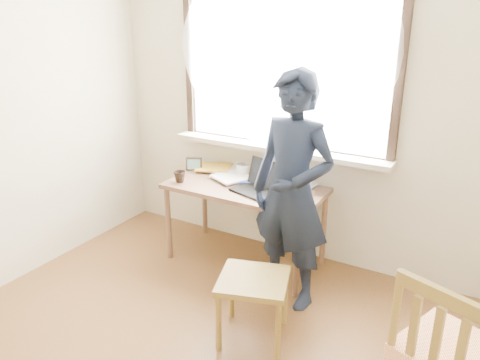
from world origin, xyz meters
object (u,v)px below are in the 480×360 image
Objects in this scene: desk at (245,194)px; person at (292,192)px; work_chair at (253,287)px; mug_dark at (180,177)px; laptop at (259,184)px; mug_white at (243,169)px.

person is at bearing -29.49° from desk.
mug_dark is at bearing 148.30° from work_chair.
laptop is at bearing 115.73° from work_chair.
desk is 10.20× the size of mug_white.
desk is 0.55m from mug_dark.
mug_white reaches higher than desk.
work_chair is (0.67, -1.04, -0.35)m from mug_white.
desk is 2.38× the size of work_chair.
mug_white is at bearing 150.82° from person.
mug_white reaches higher than work_chair.
work_chair is at bearing -64.27° from laptop.
laptop reaches higher than mug_white.
mug_white is 1.25× the size of mug_dark.
mug_white is 0.07× the size of person.
mug_white reaches higher than mug_dark.
work_chair is 0.32× the size of person.
desk is 12.76× the size of mug_dark.
desk is 0.76× the size of person.
mug_dark is at bearing -166.86° from laptop.
person is at bearing -37.84° from mug_white.
mug_dark is at bearing -177.85° from person.
person reaches higher than laptop.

